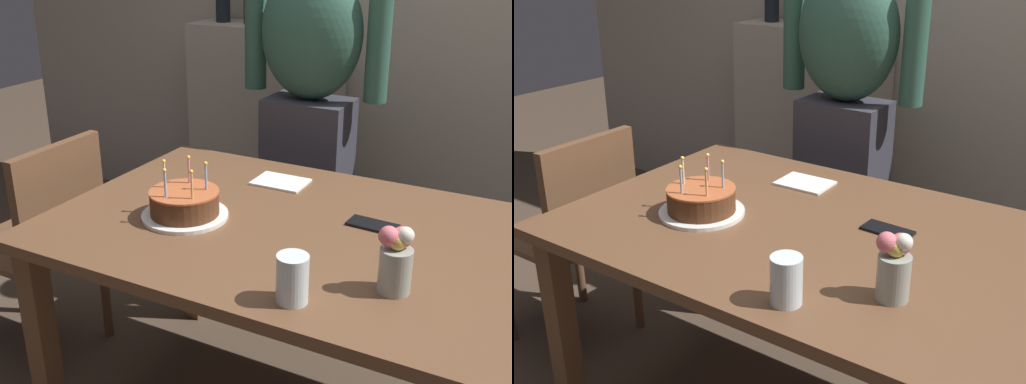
% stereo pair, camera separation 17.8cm
% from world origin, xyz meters
% --- Properties ---
extents(dining_table, '(1.50, 0.96, 0.74)m').
position_xyz_m(dining_table, '(0.00, 0.00, 0.64)').
color(dining_table, brown).
rests_on(dining_table, ground_plane).
extents(birthday_cake, '(0.26, 0.26, 0.17)m').
position_xyz_m(birthday_cake, '(-0.35, -0.10, 0.78)').
color(birthday_cake, white).
rests_on(birthday_cake, dining_table).
extents(water_glass_near, '(0.08, 0.08, 0.12)m').
position_xyz_m(water_glass_near, '(0.13, -0.37, 0.80)').
color(water_glass_near, silver).
rests_on(water_glass_near, dining_table).
extents(cell_phone, '(0.15, 0.08, 0.01)m').
position_xyz_m(cell_phone, '(0.17, 0.11, 0.74)').
color(cell_phone, black).
rests_on(cell_phone, dining_table).
extents(napkin_stack, '(0.18, 0.14, 0.01)m').
position_xyz_m(napkin_stack, '(-0.22, 0.29, 0.74)').
color(napkin_stack, white).
rests_on(napkin_stack, dining_table).
extents(flower_vase, '(0.08, 0.08, 0.17)m').
position_xyz_m(flower_vase, '(0.32, -0.22, 0.83)').
color(flower_vase, '#999E93').
rests_on(flower_vase, dining_table).
extents(person_man_bearded, '(0.61, 0.27, 1.66)m').
position_xyz_m(person_man_bearded, '(-0.33, 0.76, 0.87)').
color(person_man_bearded, '#33333D').
rests_on(person_man_bearded, ground_plane).
extents(dining_chair, '(0.42, 0.42, 0.87)m').
position_xyz_m(dining_chair, '(-1.00, -0.06, 0.52)').
color(dining_chair, brown).
rests_on(dining_chair, ground_plane).
extents(shelf_cabinet, '(0.77, 0.30, 1.40)m').
position_xyz_m(shelf_cabinet, '(-0.82, 1.33, 0.57)').
color(shelf_cabinet, '#9E9384').
rests_on(shelf_cabinet, ground_plane).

